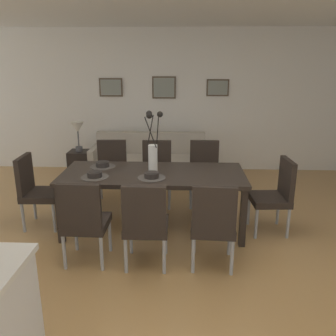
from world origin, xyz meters
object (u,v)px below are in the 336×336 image
Objects in this scene: bowl_far_left at (152,175)px; framed_picture_right at (218,88)px; dining_chair_head_west at (35,188)px; framed_picture_center at (164,88)px; dining_chair_mid_left at (213,222)px; dining_chair_head_east at (276,192)px; side_table at (80,165)px; centerpiece_vase at (153,150)px; sofa at (150,165)px; bowl_near_left at (95,174)px; table_lamp at (78,130)px; dining_chair_far_left at (145,221)px; bowl_near_right at (103,164)px; dining_table at (153,178)px; dining_chair_far_right at (157,170)px; framed_picture_left at (111,87)px; dining_chair_near_right at (112,169)px; dining_chair_near_left at (84,219)px; dining_chair_mid_right at (204,170)px.

framed_picture_right reaches higher than bowl_far_left.
dining_chair_head_west is 2.13× the size of framed_picture_center.
dining_chair_mid_left and dining_chair_head_west have the same top height.
dining_chair_head_west is 3.70m from framed_picture_right.
dining_chair_head_east is (0.82, 0.85, 0.00)m from dining_chair_mid_left.
side_table is 1.20× the size of framed_picture_center.
sofa is at bearing 96.73° from centerpiece_vase.
bowl_near_left is at bearing -103.34° from framed_picture_center.
table_lamp is at bearing 127.75° from dining_chair_mid_left.
framed_picture_center reaches higher than dining_chair_far_left.
table_lamp is at bearing 110.78° from bowl_near_left.
bowl_far_left is at bearing -32.46° from bowl_near_right.
dining_chair_mid_left is 5.41× the size of bowl_far_left.
bowl_far_left is 3.05m from framed_picture_right.
dining_chair_far_right is at bearing 91.46° from dining_table.
bowl_near_right is 0.09× the size of sofa.
dining_table is 2.72m from framed_picture_center.
side_table is (-1.45, 1.86, -0.76)m from centerpiece_vase.
framed_picture_left reaches higher than dining_chair_mid_left.
dining_chair_near_right is 1.25× the size of centerpiece_vase.
sofa is at bearing -108.13° from framed_picture_center.
dining_chair_head_west is 5.41× the size of bowl_far_left.
framed_picture_left is 0.99× the size of framed_picture_center.
dining_chair_far_right is 1.10m from bowl_far_left.
table_lamp is at bearing -178.55° from sofa.
bowl_far_left is (0.63, 0.64, 0.27)m from dining_chair_near_left.
centerpiece_vase is 2.05m from sofa.
framed_picture_right is (-0.51, 2.59, 1.05)m from dining_chair_head_east.
dining_chair_near_right is at bearing -111.67° from framed_picture_center.
dining_chair_mid_left is 1.50m from bowl_near_left.
table_lamp is at bearing 180.00° from side_table.
dining_chair_near_right is 1.16m from dining_chair_head_west.
dining_chair_near_left is 2.28m from dining_chair_head_east.
dining_chair_far_right reaches higher than side_table.
dining_chair_near_right is 1.86m from dining_chair_far_left.
side_table is (0.04, 1.84, -0.25)m from dining_chair_head_west.
dining_chair_head_east is 2.57m from sofa.
sofa is at bearing -41.84° from framed_picture_left.
dining_chair_mid_right reaches higher than bowl_near_left.
framed_picture_center is (-0.00, 2.78, 0.78)m from bowl_far_left.
dining_chair_far_left is at bearing -178.56° from dining_chair_mid_left.
centerpiece_vase is at bearing -127.21° from dining_chair_mid_right.
dining_chair_head_west is 2.97m from dining_chair_head_east.
table_lamp is (-1.45, 1.86, -0.13)m from centerpiece_vase.
dining_table is at bearing 17.65° from bowl_near_left.
framed_picture_left is at bearing 97.75° from bowl_near_right.
framed_picture_center reaches higher than dining_chair_mid_left.
framed_picture_center is (1.45, 0.71, 1.30)m from side_table.
framed_picture_right is at bearing 59.47° from bowl_near_left.
dining_chair_near_right is at bearing 92.02° from bowl_near_right.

